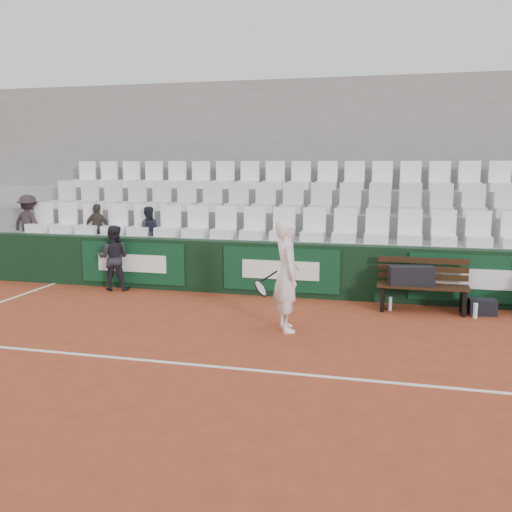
{
  "coord_description": "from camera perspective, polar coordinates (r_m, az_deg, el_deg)",
  "views": [
    {
      "loc": [
        1.91,
        -6.36,
        2.47
      ],
      "look_at": [
        -0.31,
        2.4,
        1.0
      ],
      "focal_mm": 40.0,
      "sensor_mm": 36.0,
      "label": 1
    }
  ],
  "objects": [
    {
      "name": "seat_row_mid",
      "position": [
        11.93,
        5.01,
        5.82
      ],
      "size": [
        11.9,
        0.44,
        0.63
      ],
      "primitive_type": "cube",
      "color": "silver",
      "rests_on": "grandstand_tier_mid"
    },
    {
      "name": "tennis_player",
      "position": [
        8.43,
        3.08,
        -1.93
      ],
      "size": [
        0.8,
        0.72,
        1.68
      ],
      "color": "white",
      "rests_on": "ground"
    },
    {
      "name": "grandstand_tier_back",
      "position": [
        13.11,
        5.75,
        2.54
      ],
      "size": [
        18.0,
        0.95,
        1.9
      ],
      "primitive_type": "cube",
      "color": "#999996",
      "rests_on": "ground"
    },
    {
      "name": "sports_bag_left",
      "position": [
        9.94,
        15.26,
        -1.89
      ],
      "size": [
        0.78,
        0.46,
        0.31
      ],
      "primitive_type": "cube",
      "rotation": [
        0.0,
        0.0,
        0.2
      ],
      "color": "black",
      "rests_on": "bench_left"
    },
    {
      "name": "seat_row_front",
      "position": [
        11.03,
        4.17,
        3.21
      ],
      "size": [
        11.9,
        0.44,
        0.63
      ],
      "primitive_type": "cube",
      "color": "white",
      "rests_on": "grandstand_tier_front"
    },
    {
      "name": "sports_bag_ground",
      "position": [
        10.15,
        21.69,
        -4.75
      ],
      "size": [
        0.45,
        0.29,
        0.26
      ],
      "primitive_type": "cube",
      "rotation": [
        0.0,
        0.0,
        0.07
      ],
      "color": "black",
      "rests_on": "ground"
    },
    {
      "name": "grandstand_tier_mid",
      "position": [
        12.21,
        5.07,
        0.99
      ],
      "size": [
        18.0,
        0.95,
        1.45
      ],
      "primitive_type": "cube",
      "color": "gray",
      "rests_on": "ground"
    },
    {
      "name": "ground",
      "position": [
        7.08,
        -2.41,
        -11.18
      ],
      "size": [
        80.0,
        80.0,
        0.0
      ],
      "primitive_type": "plane",
      "color": "#993E22",
      "rests_on": "ground"
    },
    {
      "name": "spectator_b",
      "position": [
        12.55,
        -15.62,
        4.66
      ],
      "size": [
        0.65,
        0.29,
        1.08
      ],
      "primitive_type": "imported",
      "rotation": [
        0.0,
        0.0,
        3.1
      ],
      "color": "#37322C",
      "rests_on": "grandstand_tier_front"
    },
    {
      "name": "ball_kid",
      "position": [
        11.51,
        -14.04,
        -0.18
      ],
      "size": [
        0.71,
        0.61,
        1.28
      ],
      "primitive_type": "imported",
      "rotation": [
        0.0,
        0.0,
        3.35
      ],
      "color": "black",
      "rests_on": "ground"
    },
    {
      "name": "seat_row_back",
      "position": [
        12.85,
        5.72,
        8.06
      ],
      "size": [
        11.9,
        0.44,
        0.63
      ],
      "primitive_type": "cube",
      "color": "white",
      "rests_on": "grandstand_tier_back"
    },
    {
      "name": "grandstand_rear_wall",
      "position": [
        13.64,
        6.23,
        8.05
      ],
      "size": [
        18.0,
        0.3,
        4.4
      ],
      "primitive_type": "cube",
      "color": "gray",
      "rests_on": "ground"
    },
    {
      "name": "court_baseline",
      "position": [
        7.08,
        -2.41,
        -11.15
      ],
      "size": [
        18.0,
        0.06,
        0.01
      ],
      "primitive_type": "cube",
      "color": "white",
      "rests_on": "ground"
    },
    {
      "name": "water_bottle_near",
      "position": [
        9.97,
        13.25,
        -4.65
      ],
      "size": [
        0.07,
        0.07,
        0.24
      ],
      "primitive_type": "cylinder",
      "color": "silver",
      "rests_on": "ground"
    },
    {
      "name": "bench_left",
      "position": [
        10.03,
        16.28,
        -4.07
      ],
      "size": [
        1.5,
        0.56,
        0.45
      ],
      "primitive_type": "cube",
      "color": "black",
      "rests_on": "ground"
    },
    {
      "name": "water_bottle_far",
      "position": [
        9.87,
        21.09,
        -5.14
      ],
      "size": [
        0.07,
        0.07,
        0.25
      ],
      "primitive_type": "cylinder",
      "color": "silver",
      "rests_on": "ground"
    },
    {
      "name": "spectator_c",
      "position": [
        12.02,
        -10.81,
        4.56
      ],
      "size": [
        0.62,
        0.56,
        1.04
      ],
      "primitive_type": "imported",
      "rotation": [
        0.0,
        0.0,
        3.53
      ],
      "color": "#1C212B",
      "rests_on": "grandstand_tier_front"
    },
    {
      "name": "back_barrier",
      "position": [
        10.69,
        4.05,
        -1.39
      ],
      "size": [
        18.0,
        0.34,
        1.0
      ],
      "color": "black",
      "rests_on": "ground"
    },
    {
      "name": "grandstand_tier_front",
      "position": [
        11.32,
        4.28,
        -0.81
      ],
      "size": [
        18.0,
        0.95,
        1.0
      ],
      "primitive_type": "cube",
      "color": "gray",
      "rests_on": "ground"
    },
    {
      "name": "spectator_a",
      "position": [
        13.46,
        -21.87,
        4.98
      ],
      "size": [
        0.86,
        0.57,
        1.25
      ],
      "primitive_type": "imported",
      "rotation": [
        0.0,
        0.0,
        3.0
      ],
      "color": "#292126",
      "rests_on": "grandstand_tier_front"
    }
  ]
}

